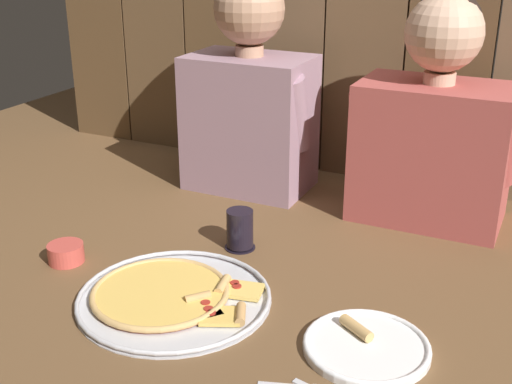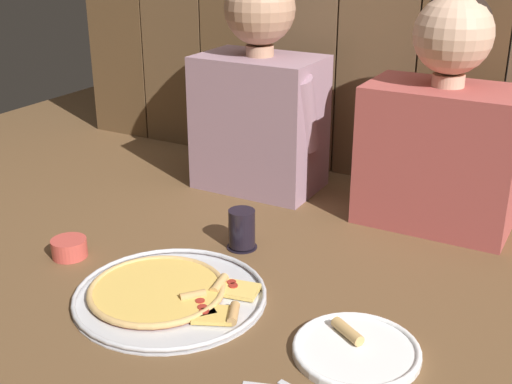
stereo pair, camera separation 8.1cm
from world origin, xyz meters
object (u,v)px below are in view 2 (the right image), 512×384
Objects in this scene: pizza_tray at (167,293)px; diner_right at (443,124)px; drinking_glass at (242,229)px; dinner_plate at (356,349)px; dipping_bowl at (69,247)px; diner_left at (260,90)px.

diner_right reaches higher than pizza_tray.
dinner_plate is at bearing -34.11° from drinking_glass.
drinking_glass reaches higher than dipping_bowl.
diner_left is at bearing 112.77° from drinking_glass.
diner_left reaches higher than dinner_plate.
drinking_glass is 0.48m from diner_left.
dipping_bowl is at bearing -105.76° from diner_left.
drinking_glass is 1.18× the size of dipping_bowl.
dinner_plate reaches higher than pizza_tray.
pizza_tray is 1.72× the size of dinner_plate.
dipping_bowl is 0.97m from diner_right.
dipping_bowl is at bearing 172.86° from pizza_tray.
diner_left is at bearing 180.00° from diner_right.
dinner_plate is 0.74m from dipping_bowl.
diner_left is (-0.14, 0.66, 0.29)m from pizza_tray.
drinking_glass is at bearing 35.52° from dipping_bowl.
dinner_plate is at bearing -87.04° from diner_right.
pizza_tray is at bearing -120.63° from diner_right.
dipping_bowl is at bearing -138.55° from diner_right.
diner_right is at bearing 59.37° from pizza_tray.
diner_left is at bearing 130.67° from dinner_plate.
dinner_plate is 0.49m from drinking_glass.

